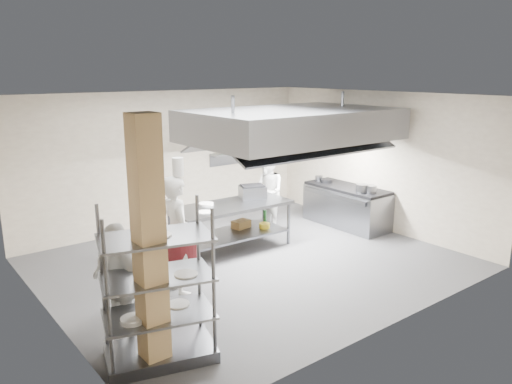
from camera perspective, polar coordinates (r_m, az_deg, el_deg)
floor at (r=9.21m, az=-0.49°, el=-8.09°), size 7.00×7.00×0.00m
ceiling at (r=8.56m, az=-0.53°, el=10.89°), size 7.00×7.00×0.00m
wall_back at (r=11.25m, az=-9.87°, el=3.69°), size 7.00×0.00×7.00m
wall_left at (r=7.26m, az=-23.04°, el=-2.79°), size 0.00×6.00×6.00m
wall_right at (r=11.20m, az=13.87°, el=3.45°), size 0.00×6.00×6.00m
column at (r=5.73m, az=-12.10°, el=-6.22°), size 0.30×0.30×3.00m
exhaust_hood at (r=9.74m, az=4.16°, el=7.67°), size 4.00×2.50×0.60m
hood_strip_a at (r=9.21m, az=-0.06°, el=5.34°), size 1.60×0.12×0.04m
hood_strip_b at (r=10.40m, az=7.84°, el=6.19°), size 1.60×0.12×0.04m
wall_shelf at (r=12.06m, az=-1.94°, el=4.56°), size 1.50×0.28×0.04m
island at (r=9.75m, az=-2.88°, el=-4.00°), size 2.41×1.07×0.91m
island_worktop at (r=9.63m, az=-2.91°, el=-1.60°), size 2.41×1.07×0.06m
island_undershelf at (r=9.80m, az=-2.87°, el=-4.87°), size 2.22×0.97×0.04m
pass_rack at (r=6.09m, az=-11.20°, el=-10.39°), size 1.45×1.08×1.93m
cooking_range at (r=11.43m, az=10.29°, el=-1.72°), size 0.80×2.00×0.84m
range_top at (r=11.32m, az=10.39°, el=0.48°), size 0.78×1.96×0.06m
chef_head at (r=7.82m, az=-8.95°, el=-4.92°), size 0.53×0.74×1.90m
chef_line at (r=11.03m, az=1.35°, el=0.04°), size 0.80×0.92×1.62m
chef_plating at (r=6.58m, az=-15.46°, el=-10.19°), size 0.64×1.03×1.63m
griddle at (r=10.07m, az=-0.40°, el=-0.00°), size 0.61×0.54×0.24m
wicker_basket at (r=10.11m, az=-1.73°, el=-3.68°), size 0.39×0.30×0.15m
stockpot at (r=10.83m, az=12.02°, el=0.44°), size 0.25×0.25×0.17m
plate_stack at (r=6.24m, az=-11.05°, el=-13.32°), size 0.28×0.28×0.05m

